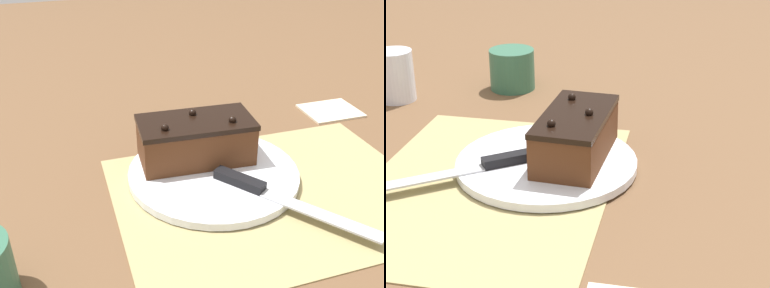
{
  "view_description": "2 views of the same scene",
  "coord_description": "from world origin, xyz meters",
  "views": [
    {
      "loc": [
        0.28,
        0.48,
        0.39
      ],
      "look_at": [
        0.09,
        -0.1,
        0.05
      ],
      "focal_mm": 42.0,
      "sensor_mm": 36.0,
      "label": 1
    },
    {
      "loc": [
        -0.74,
        -0.28,
        0.43
      ],
      "look_at": [
        0.1,
        -0.11,
        0.03
      ],
      "focal_mm": 60.0,
      "sensor_mm": 36.0,
      "label": 2
    }
  ],
  "objects": [
    {
      "name": "ground_plane",
      "position": [
        0.0,
        0.0,
        0.0
      ],
      "size": [
        3.0,
        3.0,
        0.0
      ],
      "primitive_type": "plane",
      "color": "brown"
    },
    {
      "name": "placemat_woven",
      "position": [
        0.0,
        0.0,
        0.0
      ],
      "size": [
        0.46,
        0.34,
        0.0
      ],
      "primitive_type": "cube",
      "color": "tan",
      "rests_on": "ground_plane"
    },
    {
      "name": "cake_plate",
      "position": [
        0.07,
        -0.07,
        0.01
      ],
      "size": [
        0.26,
        0.26,
        0.01
      ],
      "color": "white",
      "rests_on": "placemat_woven"
    },
    {
      "name": "chocolate_cake",
      "position": [
        0.08,
        -0.11,
        0.05
      ],
      "size": [
        0.18,
        0.1,
        0.08
      ],
      "rotation": [
        0.0,
        0.0,
        -0.06
      ],
      "color": "#512D19",
      "rests_on": "cake_plate"
    },
    {
      "name": "serving_knife",
      "position": [
        0.02,
        0.01,
        0.02
      ],
      "size": [
        0.16,
        0.21,
        0.01
      ],
      "rotation": [
        0.0,
        0.0,
        0.63
      ],
      "color": "black",
      "rests_on": "cake_plate"
    },
    {
      "name": "folded_napkin",
      "position": [
        -0.24,
        -0.22,
        0.0
      ],
      "size": [
        0.11,
        0.09,
        0.01
      ],
      "primitive_type": "cube",
      "color": "beige",
      "rests_on": "ground_plane"
    }
  ]
}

